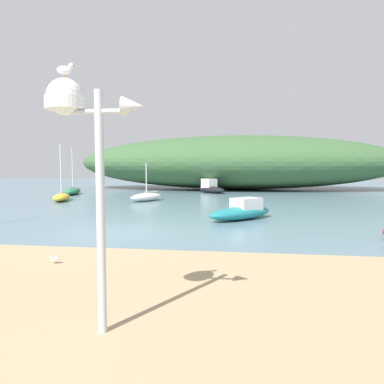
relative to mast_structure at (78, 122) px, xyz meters
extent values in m
plane|color=slate|center=(-2.40, 8.43, -3.13)|extent=(120.00, 120.00, 0.00)
ellipsoid|color=#3D6038|center=(1.83, 36.34, -0.06)|extent=(37.01, 13.90, 6.14)
cylinder|color=silver|center=(0.30, 0.00, -1.25)|extent=(0.12, 0.12, 3.35)
cylinder|color=silver|center=(0.30, 0.00, 0.14)|extent=(0.95, 0.07, 0.07)
cylinder|color=white|center=(-0.18, 0.00, 0.26)|extent=(0.54, 0.54, 0.17)
sphere|color=white|center=(-0.18, 0.00, 0.34)|extent=(0.50, 0.50, 0.50)
cone|color=silver|center=(0.77, 0.00, 0.20)|extent=(0.28, 0.27, 0.27)
cylinder|color=orange|center=(-0.19, 0.02, 0.62)|extent=(0.01, 0.01, 0.05)
cylinder|color=orange|center=(-0.17, -0.02, 0.62)|extent=(0.01, 0.01, 0.05)
ellipsoid|color=white|center=(-0.18, 0.00, 0.70)|extent=(0.23, 0.15, 0.11)
ellipsoid|color=#9EA0A8|center=(-0.18, 0.00, 0.72)|extent=(0.21, 0.13, 0.04)
sphere|color=white|center=(-0.10, 0.03, 0.76)|extent=(0.08, 0.08, 0.08)
cone|color=gold|center=(-0.04, 0.04, 0.75)|extent=(0.05, 0.03, 0.02)
ellipsoid|color=white|center=(-4.70, 20.71, -2.83)|extent=(2.48, 3.04, 0.60)
cylinder|color=silver|center=(-4.70, 20.71, -1.50)|extent=(0.08, 0.08, 2.41)
cylinder|color=silver|center=(-4.46, 21.08, -2.46)|extent=(0.76, 1.14, 0.06)
ellipsoid|color=teal|center=(2.25, 12.34, -2.81)|extent=(3.58, 3.64, 0.63)
cube|color=silver|center=(2.52, 12.62, -2.41)|extent=(1.65, 1.65, 0.61)
ellipsoid|color=black|center=(-0.58, 29.72, -2.80)|extent=(3.47, 3.69, 0.66)
cube|color=silver|center=(-0.82, 30.00, -2.22)|extent=(1.66, 1.68, 0.96)
ellipsoid|color=gold|center=(-11.02, 19.94, -2.85)|extent=(2.13, 3.44, 0.56)
cylinder|color=silver|center=(-11.02, 19.94, -0.80)|extent=(0.08, 0.08, 3.87)
cylinder|color=silver|center=(-11.18, 20.40, -2.48)|extent=(0.53, 1.40, 0.06)
ellipsoid|color=#287A4C|center=(-13.22, 26.16, -2.82)|extent=(2.26, 4.22, 0.61)
cylinder|color=silver|center=(-13.22, 26.16, -0.75)|extent=(0.08, 0.08, 3.90)
cylinder|color=silver|center=(-13.05, 25.57, -2.45)|extent=(0.55, 1.77, 0.06)
cylinder|color=orange|center=(-2.20, 3.17, -2.90)|extent=(0.01, 0.01, 0.05)
cylinder|color=orange|center=(-2.21, 3.20, -2.90)|extent=(0.01, 0.01, 0.05)
ellipsoid|color=white|center=(-2.20, 3.18, -2.82)|extent=(0.22, 0.13, 0.12)
ellipsoid|color=#9EA0A8|center=(-2.20, 3.18, -2.80)|extent=(0.21, 0.11, 0.04)
sphere|color=white|center=(-2.29, 3.17, -2.76)|extent=(0.08, 0.08, 0.08)
cone|color=gold|center=(-2.35, 3.16, -2.77)|extent=(0.05, 0.03, 0.02)
camera|label=1|loc=(2.19, -4.56, -0.62)|focal=32.76mm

